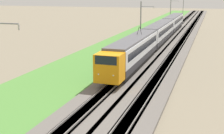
{
  "coord_description": "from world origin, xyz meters",
  "views": [
    {
      "loc": [
        -7.28,
        -9.66,
        9.85
      ],
      "look_at": [
        22.73,
        0.0,
        2.3
      ],
      "focal_mm": 50.0,
      "sensor_mm": 36.0,
      "label": 1
    }
  ],
  "objects_px": {
    "passenger_train": "(160,32)",
    "catenary_mast_distant": "(183,5)",
    "catenary_mast_far": "(171,11)",
    "catenary_mast_mid": "(141,23)"
  },
  "relations": [
    {
      "from": "passenger_train",
      "to": "catenary_mast_distant",
      "type": "height_order",
      "value": "catenary_mast_distant"
    },
    {
      "from": "catenary_mast_far",
      "to": "catenary_mast_distant",
      "type": "relative_size",
      "value": 0.94
    },
    {
      "from": "passenger_train",
      "to": "catenary_mast_distant",
      "type": "relative_size",
      "value": 7.32
    },
    {
      "from": "passenger_train",
      "to": "catenary_mast_far",
      "type": "distance_m",
      "value": 38.6
    },
    {
      "from": "catenary_mast_mid",
      "to": "catenary_mast_distant",
      "type": "xyz_separation_m",
      "value": [
        83.8,
        0.0,
        0.26
      ]
    },
    {
      "from": "catenary_mast_far",
      "to": "passenger_train",
      "type": "bearing_deg",
      "value": -175.48
    },
    {
      "from": "passenger_train",
      "to": "catenary_mast_far",
      "type": "xyz_separation_m",
      "value": [
        38.44,
        3.04,
        1.81
      ]
    },
    {
      "from": "catenary_mast_mid",
      "to": "passenger_train",
      "type": "bearing_deg",
      "value": -41.3
    },
    {
      "from": "catenary_mast_mid",
      "to": "catenary_mast_far",
      "type": "relative_size",
      "value": 1.0
    },
    {
      "from": "passenger_train",
      "to": "catenary_mast_distant",
      "type": "xyz_separation_m",
      "value": [
        80.34,
        3.04,
        2.08
      ]
    }
  ]
}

